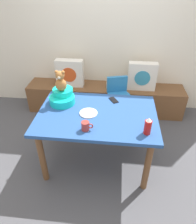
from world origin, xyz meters
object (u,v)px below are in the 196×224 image
object	(u,v)px
coffee_mug	(86,126)
cell_phone	(114,100)
infant_seat_teal	(62,97)
teddy_bear	(61,81)
pillow_floral_left	(70,73)
dinner_plate_near	(88,113)
pillow_floral_right	(142,76)
ketchup_bottle	(148,126)
dining_table	(97,121)
highchair	(118,97)
book_stack	(112,85)

from	to	relation	value
coffee_mug	cell_phone	bearing A→B (deg)	67.15
infant_seat_teal	teddy_bear	distance (m)	0.21
pillow_floral_left	dinner_plate_near	xyz separation A→B (m)	(0.48, -1.19, 0.07)
pillow_floral_right	cell_phone	world-z (taller)	pillow_floral_right
pillow_floral_left	pillow_floral_right	distance (m)	1.16
coffee_mug	infant_seat_teal	bearing A→B (deg)	125.95
teddy_bear	ketchup_bottle	world-z (taller)	teddy_bear
dining_table	infant_seat_teal	bearing A→B (deg)	156.29
dining_table	teddy_bear	world-z (taller)	teddy_bear
highchair	teddy_bear	world-z (taller)	teddy_bear
infant_seat_teal	dining_table	bearing A→B (deg)	-23.71
highchair	cell_phone	world-z (taller)	highchair
teddy_bear	dinner_plate_near	size ratio (longest dim) A/B	1.25
book_stack	cell_phone	bearing A→B (deg)	-86.84
book_stack	highchair	world-z (taller)	highchair
ketchup_bottle	teddy_bear	bearing A→B (deg)	153.41
infant_seat_teal	coffee_mug	world-z (taller)	infant_seat_teal
pillow_floral_right	book_stack	size ratio (longest dim) A/B	2.20
dining_table	teddy_bear	xyz separation A→B (m)	(-0.44, 0.19, 0.38)
dining_table	infant_seat_teal	world-z (taller)	infant_seat_teal
pillow_floral_right	pillow_floral_left	bearing A→B (deg)	180.00
dining_table	cell_phone	xyz separation A→B (m)	(0.17, 0.30, 0.11)
pillow_floral_right	coffee_mug	world-z (taller)	pillow_floral_right
dining_table	infant_seat_teal	distance (m)	0.51
dining_table	dinner_plate_near	distance (m)	0.14
book_stack	highchair	xyz separation A→B (m)	(0.11, -0.44, 0.02)
pillow_floral_right	ketchup_bottle	size ratio (longest dim) A/B	2.38
pillow_floral_right	book_stack	distance (m)	0.50
book_stack	dining_table	distance (m)	1.21
dining_table	ketchup_bottle	distance (m)	0.63
teddy_bear	cell_phone	bearing A→B (deg)	10.17
highchair	infant_seat_teal	xyz separation A→B (m)	(-0.67, -0.57, 0.29)
infant_seat_teal	teddy_bear	size ratio (longest dim) A/B	1.32
pillow_floral_left	infant_seat_teal	size ratio (longest dim) A/B	1.33
highchair	pillow_floral_left	bearing A→B (deg)	152.72
coffee_mug	ketchup_bottle	bearing A→B (deg)	0.98
book_stack	coffee_mug	size ratio (longest dim) A/B	1.67
highchair	cell_phone	bearing A→B (deg)	-97.35
dining_table	ketchup_bottle	size ratio (longest dim) A/B	7.17
book_stack	teddy_bear	xyz separation A→B (m)	(-0.56, -1.01, 0.52)
coffee_mug	cell_phone	world-z (taller)	coffee_mug
book_stack	dinner_plate_near	distance (m)	1.26
book_stack	dining_table	world-z (taller)	dining_table
highchair	book_stack	bearing A→B (deg)	104.00
dining_table	coffee_mug	world-z (taller)	coffee_mug
pillow_floral_right	teddy_bear	size ratio (longest dim) A/B	1.76
book_stack	cell_phone	world-z (taller)	cell_phone
dining_table	highchair	bearing A→B (deg)	73.13
pillow_floral_left	ketchup_bottle	xyz separation A→B (m)	(1.10, -1.47, 0.15)
book_stack	cell_phone	distance (m)	0.93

